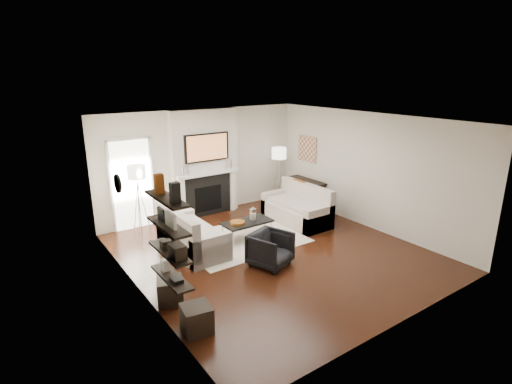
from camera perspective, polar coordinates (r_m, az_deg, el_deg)
room_envelope at (r=7.83m, az=2.52°, el=0.37°), size 6.00×6.00×6.00m
chimney_breast at (r=10.19m, az=-7.38°, el=4.09°), size 1.80×0.25×2.70m
fireplace_surround at (r=10.29m, az=-6.86°, el=-0.55°), size 1.30×0.02×1.04m
firebox at (r=10.30m, az=-6.83°, el=-0.93°), size 0.75×0.02×0.65m
mantel_pilaster_l at (r=9.95m, az=-10.43°, el=-1.13°), size 0.12×0.08×1.10m
mantel_pilaster_r at (r=10.59m, az=-3.36°, el=0.22°), size 0.12×0.08×1.10m
mantel_shelf at (r=10.08m, az=-6.84°, el=2.63°), size 1.70×0.18×0.07m
tv_body at (r=9.97m, az=-7.04°, el=6.34°), size 1.20×0.06×0.70m
tv_screen at (r=9.94m, az=-6.95°, el=6.32°), size 1.10×0.00×0.62m
candlestick_l_tall at (r=9.81m, az=-9.73°, el=3.23°), size 0.04×0.04×0.30m
candlestick_l_short at (r=9.76m, az=-10.41°, el=2.95°), size 0.04×0.04×0.24m
candlestick_r_tall at (r=10.31m, az=-4.21°, el=4.08°), size 0.04×0.04×0.30m
candlestick_r_short at (r=10.38m, az=-3.59°, el=4.01°), size 0.04×0.04×0.24m
hallway_panel at (r=9.67m, az=-17.33°, el=0.94°), size 0.90×0.02×2.10m
door_trim_l at (r=9.53m, az=-20.02°, el=0.45°), size 0.06×0.06×2.16m
door_trim_r at (r=9.80m, az=-14.64°, el=1.37°), size 0.06×0.06×2.16m
door_trim_top at (r=9.43m, az=-17.86°, el=7.24°), size 1.02×0.06×0.06m
rug at (r=8.90m, az=-2.24°, el=-6.79°), size 2.60×2.00×0.01m
loveseat_left_base at (r=8.42m, az=-9.05°, el=-6.90°), size 0.85×1.80×0.42m
loveseat_left_back at (r=8.17m, az=-11.27°, el=-5.36°), size 0.18×1.80×0.80m
loveseat_left_arm_n at (r=7.72m, az=-6.39°, el=-8.31°), size 0.85×0.18×0.60m
loveseat_left_arm_s at (r=9.07m, az=-11.36°, el=-4.64°), size 0.85×0.18×0.60m
loveseat_left_cushion at (r=8.34m, az=-8.83°, el=-5.19°), size 0.63×1.44×0.10m
pillow_left_orange at (r=8.36m, az=-12.19°, el=-3.41°), size 0.10×0.42×0.42m
pillow_left_charcoal at (r=7.84m, az=-10.45°, el=-4.74°), size 0.10×0.40×0.40m
loveseat_right_base at (r=9.91m, az=5.73°, el=-3.09°), size 0.85×1.80×0.42m
loveseat_right_back at (r=10.02m, az=7.24°, el=-1.01°), size 0.18×1.80×0.80m
loveseat_right_arm_n at (r=9.32m, az=8.99°, el=-3.93°), size 0.85×0.18×0.60m
loveseat_right_arm_s at (r=10.47m, az=2.86°, el=-1.41°), size 0.85×0.18×0.60m
loveseat_right_cushion at (r=9.79m, az=5.55°, el=-1.72°), size 0.63×1.44×0.10m
pillow_right_orange at (r=10.17m, az=6.15°, el=0.51°), size 0.10×0.42×0.42m
pillow_right_charcoal at (r=9.75m, az=8.46°, el=-0.36°), size 0.10×0.40×0.40m
coffee_table at (r=8.78m, az=-1.26°, el=-4.33°), size 1.10×0.55×0.04m
coffee_leg_nw at (r=8.44m, az=-3.26°, el=-6.80°), size 0.02×0.02×0.38m
coffee_leg_ne at (r=8.96m, az=2.20°, el=-5.34°), size 0.02×0.02×0.38m
coffee_leg_sw at (r=8.79m, az=-4.78°, el=-5.85°), size 0.02×0.02×0.38m
coffee_leg_se at (r=9.29m, az=0.56°, el=-4.51°), size 0.02×0.02×0.38m
hurricane_glass at (r=8.80m, az=-0.46°, el=-3.16°), size 0.14×0.14×0.25m
hurricane_candle at (r=8.83m, az=-0.46°, el=-3.56°), size 0.11×0.11×0.17m
copper_bowl at (r=8.64m, az=-2.65°, el=-4.39°), size 0.32×0.32×0.05m
armchair at (r=7.66m, az=2.08°, el=-7.95°), size 0.88×0.85×0.72m
lamp_left_post at (r=9.42m, az=-16.29°, el=-2.25°), size 0.02×0.02×1.20m
lamp_left_shade at (r=9.19m, az=-16.72°, el=2.77°), size 0.40×0.40×0.30m
lamp_left_leg_a at (r=9.45m, az=-15.67°, el=-2.14°), size 0.25×0.02×1.23m
lamp_left_leg_b at (r=9.49m, az=-16.80°, el=-2.16°), size 0.14×0.22×1.23m
lamp_left_leg_c at (r=9.32m, az=-16.42°, el=-2.47°), size 0.14×0.22×1.23m
lamp_right_post at (r=11.10m, az=3.24°, el=1.25°), size 0.02×0.02×1.20m
lamp_right_shade at (r=10.90m, az=3.32°, el=5.56°), size 0.40×0.40×0.30m
lamp_right_leg_a at (r=11.16m, az=3.69°, el=1.34°), size 0.25×0.02×1.23m
lamp_right_leg_b at (r=11.14m, az=2.72°, el=1.32°), size 0.14×0.22×1.23m
lamp_right_leg_c at (r=10.99m, az=3.32°, el=1.10°), size 0.14×0.22×1.23m
console_top at (r=10.95m, az=7.30°, el=1.64°), size 0.35×1.20×0.04m
console_leg_n at (r=10.68m, az=9.20°, el=-0.94°), size 0.30×0.04×0.71m
console_leg_s at (r=11.45m, az=5.39°, el=0.42°), size 0.30×0.04×0.71m
wall_art at (r=11.03m, az=7.35°, el=6.11°), size 0.03×0.70×0.70m
shelf_bottom at (r=6.04m, az=-11.98°, el=-11.84°), size 0.25×1.00×0.03m
shelf_lower at (r=5.87m, az=-12.21°, el=-8.40°), size 0.25×1.00×0.04m
shelf_upper at (r=5.71m, az=-12.46°, el=-4.76°), size 0.25×1.00×0.04m
shelf_top at (r=5.58m, az=-12.71°, el=-0.93°), size 0.25×1.00×0.04m
decor_magfile_a at (r=5.26m, az=-11.49°, el=-0.15°), size 0.12×0.10×0.28m
decor_magfile_b at (r=5.74m, az=-13.68°, el=1.13°), size 0.12×0.10×0.28m
decor_frame_a at (r=5.57m, az=-12.10°, el=-3.88°), size 0.04×0.30×0.22m
decor_frame_b at (r=5.87m, az=-13.37°, el=-3.11°), size 0.04×0.22×0.18m
decor_wine_rack at (r=5.59m, az=-11.16°, el=-8.33°), size 0.18×0.25×0.20m
decor_box_small at (r=5.94m, az=-12.73°, el=-7.29°), size 0.15×0.12×0.12m
decor_books at (r=5.88m, az=-11.30°, el=-12.18°), size 0.14×0.20×0.05m
decor_box_tall at (r=6.17m, az=-12.84°, el=-10.13°), size 0.10×0.10×0.18m
clock_rim at (r=7.34m, az=-19.16°, el=1.15°), size 0.04×0.34×0.34m
clock_face at (r=7.34m, az=-18.97°, el=1.18°), size 0.01×0.29×0.29m
ottoman_near at (r=6.73m, az=-12.20°, el=-13.59°), size 0.52×0.52×0.40m
ottoman_far at (r=6.00m, az=-8.48°, el=-17.48°), size 0.46×0.46×0.40m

